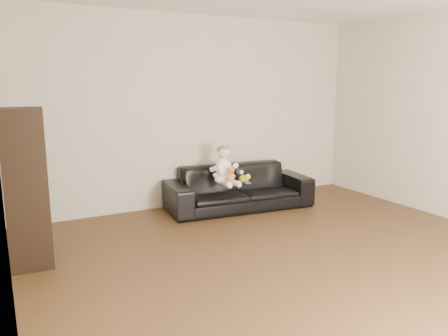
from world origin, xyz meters
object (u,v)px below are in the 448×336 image
toy_green (244,179)px  toy_blue_disc (248,183)px  teddy_bear (231,175)px  cabinet (27,188)px  sofa (239,187)px  toy_rattle (247,181)px  baby (225,167)px

toy_green → toy_blue_disc: toy_green is taller
teddy_bear → toy_green: size_ratio=1.32×
cabinet → teddy_bear: bearing=15.2°
cabinet → toy_blue_disc: 2.78m
teddy_bear → toy_blue_disc: (0.30, 0.07, -0.16)m
sofa → toy_green: bearing=-81.2°
cabinet → toy_rattle: cabinet is taller
teddy_bear → toy_green: teddy_bear is taller
toy_rattle → baby: bearing=165.4°
toy_green → toy_rattle: toy_green is taller
toy_blue_disc → sofa: bearing=98.2°
baby → toy_rattle: size_ratio=8.62×
sofa → toy_blue_disc: sofa is taller
sofa → baby: bearing=-153.1°
cabinet → baby: cabinet is taller
cabinet → toy_rattle: bearing=15.7°
baby → toy_rattle: 0.36m
cabinet → toy_rattle: size_ratio=24.46×
teddy_bear → toy_rattle: teddy_bear is taller
sofa → cabinet: cabinet is taller
teddy_bear → toy_rattle: size_ratio=3.16×
baby → toy_green: (0.29, -0.01, -0.18)m
sofa → toy_blue_disc: (0.03, -0.20, 0.10)m
teddy_bear → toy_rattle: bearing=6.1°
sofa → teddy_bear: (-0.27, -0.27, 0.25)m
cabinet → toy_green: 2.77m
sofa → toy_green: 0.19m
teddy_bear → toy_rattle: (0.28, 0.08, -0.13)m
toy_green → toy_blue_disc: size_ratio=1.66×
sofa → cabinet: 2.81m
sofa → cabinet: (-2.68, -0.71, 0.45)m
baby → toy_green: baby is taller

